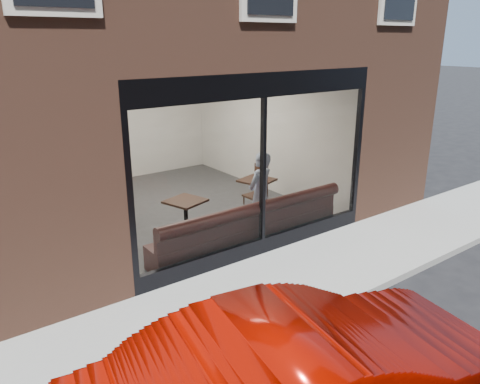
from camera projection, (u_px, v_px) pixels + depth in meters
ground at (349, 301)px, 6.94m from camera, size 120.00×120.00×0.00m
sidewalk_near at (302, 275)px, 7.70m from camera, size 40.00×2.00×0.01m
kerb_near at (352, 299)px, 6.88m from camera, size 40.00×0.10×0.12m
host_building_pier_right at (235, 109)px, 14.66m from camera, size 2.50×12.00×3.20m
host_building_backfill at (84, 108)px, 14.82m from camera, size 5.00×6.00×3.20m
cafe_floor at (181, 207)px, 10.74m from camera, size 6.00×6.00×0.00m
cafe_ceiling at (175, 65)px, 9.75m from camera, size 6.00×6.00×0.00m
cafe_wall_back at (123, 121)px, 12.53m from camera, size 5.00×0.00×5.00m
cafe_wall_left at (62, 156)px, 8.84m from camera, size 0.00×6.00×6.00m
cafe_wall_right at (265, 127)px, 11.66m from camera, size 0.00×6.00×6.00m
storefront_kick at (262, 245)px, 8.45m from camera, size 5.00×0.10×0.30m
storefront_header at (264, 85)px, 7.56m from camera, size 5.00×0.10×0.40m
storefront_mullion at (263, 171)px, 8.02m from camera, size 0.06×0.10×2.50m
storefront_glass at (264, 171)px, 7.99m from camera, size 4.80×0.00×4.80m
banquette at (248, 235)px, 8.74m from camera, size 4.00×0.55×0.45m
person at (260, 195)px, 9.00m from camera, size 0.70×0.56×1.69m
cafe_table_left at (185, 201)px, 8.98m from camera, size 0.82×0.82×0.04m
cafe_table_right at (257, 180)px, 10.30m from camera, size 0.83×0.83×0.04m
cafe_chair_right at (255, 196)px, 10.84m from camera, size 0.46×0.46×0.04m
wall_poster at (87, 166)px, 7.90m from camera, size 0.02×0.57×0.76m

